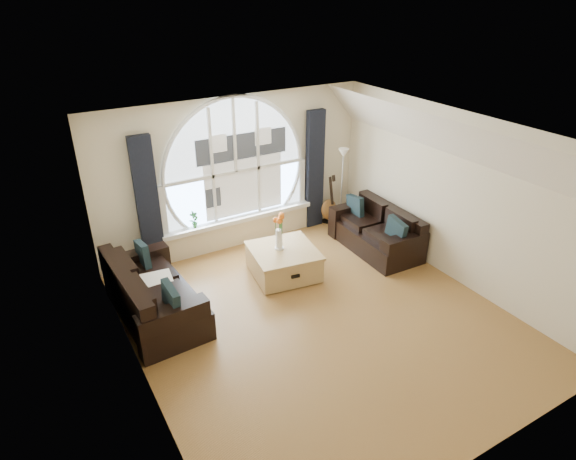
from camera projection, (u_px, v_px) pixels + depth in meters
The scene contains 21 objects.
ground at pixel (319, 319), 7.13m from camera, with size 5.00×5.50×0.01m, color brown.
ceiling at pixel (326, 137), 5.90m from camera, with size 5.00×5.50×0.01m, color silver.
wall_back at pixel (235, 173), 8.63m from camera, with size 5.00×0.01×2.70m, color beige.
wall_front at pixel (494, 360), 4.40m from camera, with size 5.00×0.01×2.70m, color beige.
wall_left at pixel (133, 290), 5.39m from camera, with size 0.01×5.50×2.70m, color beige.
wall_right at pixel (456, 199), 7.64m from camera, with size 0.01×5.50×2.70m, color beige.
attic_slope at pixel (452, 139), 7.05m from camera, with size 0.92×5.50×0.72m, color silver.
arched_window at pixel (235, 159), 8.48m from camera, with size 2.60×0.06×2.15m, color silver.
window_sill at pixel (239, 219), 8.93m from camera, with size 2.90×0.22×0.08m, color white.
window_frame at pixel (235, 159), 8.46m from camera, with size 2.76×0.08×2.15m, color white.
neighbor_house at pixel (243, 165), 8.59m from camera, with size 1.70×0.02×1.50m, color silver.
curtain_left at pixel (148, 205), 7.91m from camera, with size 0.35×0.12×2.30m, color black.
curtain_right at pixel (315, 170), 9.35m from camera, with size 0.35×0.12×2.30m, color black.
sofa_left at pixel (155, 293), 7.02m from camera, with size 0.96×1.91×0.85m, color black.
sofa_right at pixel (376, 229), 8.81m from camera, with size 0.86×1.73×0.77m, color black.
coffee_chest at pixel (284, 261), 8.10m from camera, with size 1.04×1.04×0.51m, color tan.
throw_blanket at pixel (154, 286), 7.00m from camera, with size 0.55×0.55×0.10m, color silver.
vase_flowers at pixel (279, 227), 7.84m from camera, with size 0.24×0.24×0.70m, color white.
floor_lamp at pixel (342, 189), 9.43m from camera, with size 0.24×0.24×1.60m, color #B2B2B2.
guitar at pixel (329, 199), 9.69m from camera, with size 0.36×0.24×1.06m, color brown.
potted_plant at pixel (194, 219), 8.47m from camera, with size 0.16×0.11×0.30m, color #1E6023.
Camera 1 is at (-3.30, -4.74, 4.39)m, focal length 30.73 mm.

